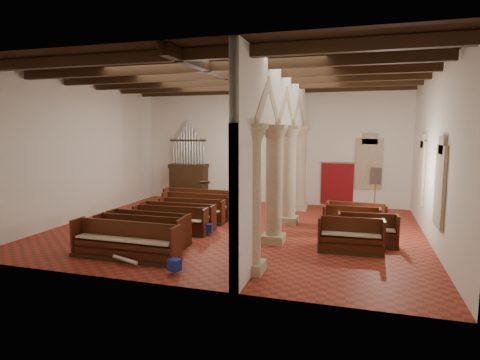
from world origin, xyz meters
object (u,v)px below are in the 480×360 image
object	(u,v)px
pipe_organ	(189,175)
nave_pew_0	(125,247)
lectern	(205,194)
processional_banner	(375,194)
aisle_pew_0	(351,241)

from	to	relation	value
pipe_organ	nave_pew_0	xyz separation A→B (m)	(2.34, -9.98, -1.00)
pipe_organ	lectern	size ratio (longest dim) A/B	3.48
processional_banner	aisle_pew_0	world-z (taller)	processional_banner
pipe_organ	processional_banner	world-z (taller)	pipe_organ
pipe_organ	aisle_pew_0	distance (m)	11.57
pipe_organ	nave_pew_0	distance (m)	10.30
processional_banner	nave_pew_0	size ratio (longest dim) A/B	0.64
lectern	processional_banner	xyz separation A→B (m)	(8.52, 0.92, 0.26)
aisle_pew_0	processional_banner	bearing A→B (deg)	80.62
lectern	nave_pew_0	distance (m)	9.11
lectern	nave_pew_0	xyz separation A→B (m)	(1.02, -9.05, -0.15)
processional_banner	aisle_pew_0	xyz separation A→B (m)	(-0.94, -7.33, -0.40)
lectern	nave_pew_0	world-z (taller)	lectern
pipe_organ	lectern	world-z (taller)	pipe_organ
nave_pew_0	aisle_pew_0	bearing A→B (deg)	22.82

